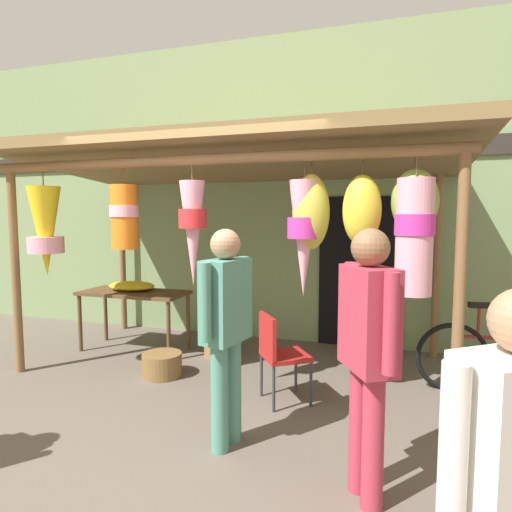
% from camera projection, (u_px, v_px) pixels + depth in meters
% --- Properties ---
extents(ground_plane, '(30.00, 30.00, 0.00)m').
position_uv_depth(ground_plane, '(192.00, 402.00, 4.07)').
color(ground_plane, '#60564C').
extents(shop_facade, '(12.87, 0.29, 4.18)m').
position_uv_depth(shop_facade, '(266.00, 192.00, 6.16)').
color(shop_facade, '#7A9360').
rests_on(shop_facade, ground_plane).
extents(market_stall_canopy, '(4.97, 2.47, 2.54)m').
position_uv_depth(market_stall_canopy, '(237.00, 179.00, 4.64)').
color(market_stall_canopy, brown).
rests_on(market_stall_canopy, ground_plane).
extents(display_table, '(1.38, 0.62, 0.77)m').
position_uv_depth(display_table, '(134.00, 298.00, 5.59)').
color(display_table, brown).
rests_on(display_table, ground_plane).
extents(flower_heap_on_table, '(0.63, 0.44, 0.11)m').
position_uv_depth(flower_heap_on_table, '(132.00, 286.00, 5.65)').
color(flower_heap_on_table, yellow).
rests_on(flower_heap_on_table, display_table).
extents(folding_chair, '(0.56, 0.56, 0.84)m').
position_uv_depth(folding_chair, '(278.00, 350.00, 4.02)').
color(folding_chair, '#AD1E1E').
rests_on(folding_chair, ground_plane).
extents(wicker_basket_by_table, '(0.39, 0.39, 0.29)m').
position_uv_depth(wicker_basket_by_table, '(220.00, 344.00, 5.40)').
color(wicker_basket_by_table, olive).
rests_on(wicker_basket_by_table, ground_plane).
extents(wicker_basket_spare, '(0.43, 0.43, 0.25)m').
position_uv_depth(wicker_basket_spare, '(162.00, 365.00, 4.72)').
color(wicker_basket_spare, brown).
rests_on(wicker_basket_spare, ground_plane).
extents(parked_bicycle, '(1.74, 0.45, 0.92)m').
position_uv_depth(parked_bicycle, '(507.00, 358.00, 4.25)').
color(parked_bicycle, black).
rests_on(parked_bicycle, ground_plane).
extents(customer_foreground, '(0.30, 0.58, 1.65)m').
position_uv_depth(customer_foreground, '(226.00, 320.00, 3.21)').
color(customer_foreground, '#4C8E7A').
rests_on(customer_foreground, ground_plane).
extents(passerby_at_right, '(0.39, 0.53, 1.67)m').
position_uv_depth(passerby_at_right, '(368.00, 343.00, 2.58)').
color(passerby_at_right, '#B23347').
rests_on(passerby_at_right, ground_plane).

